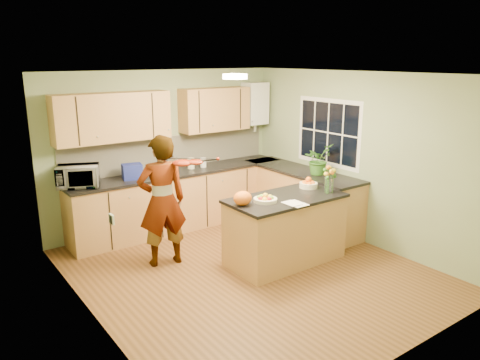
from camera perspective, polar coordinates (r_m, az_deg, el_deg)
floor at (r=6.19m, az=1.08°, el=-11.00°), size 4.50×4.50×0.00m
ceiling at (r=5.57m, az=1.21°, el=12.81°), size 4.00×4.50×0.02m
wall_back at (r=7.63m, az=-9.12°, el=3.71°), size 4.00×0.02×2.50m
wall_front at (r=4.27m, az=19.77°, el=-5.91°), size 4.00×0.02×2.50m
wall_left at (r=4.86m, az=-18.05°, el=-3.22°), size 0.02×4.50×2.50m
wall_right at (r=7.11m, az=14.13°, el=2.64°), size 0.02×4.50×2.50m
back_counter at (r=7.60m, az=-7.18°, el=-2.31°), size 3.64×0.62×0.94m
right_counter at (r=7.65m, az=7.45°, el=-2.20°), size 0.62×2.24×0.94m
splashback at (r=7.67m, az=-8.39°, el=3.42°), size 3.60×0.02×0.52m
upper_cabinets at (r=7.31m, az=-9.94°, el=7.96°), size 3.20×0.34×0.70m
boiler at (r=8.30m, az=1.84°, el=9.30°), size 0.40×0.30×0.86m
window_right at (r=7.44m, az=10.70°, el=5.72°), size 0.01×1.30×1.05m
light_switch at (r=4.31m, az=-15.38°, el=-4.62°), size 0.02×0.09×0.09m
ceiling_lamp at (r=5.82m, az=-0.62°, el=12.51°), size 0.30×0.30×0.07m
peninsula_island at (r=6.33m, az=5.52°, el=-5.98°), size 1.58×0.81×0.91m
fruit_dish at (r=5.95m, az=3.11°, el=-2.25°), size 0.30×0.30×0.11m
orange_bowl at (r=6.63m, az=8.35°, el=-0.42°), size 0.25×0.25×0.15m
flower_vase at (r=6.39m, az=10.80°, el=0.99°), size 0.24×0.24×0.44m
orange_bag at (r=5.79m, az=0.33°, el=-2.23°), size 0.29×0.27×0.18m
papers at (r=5.91m, az=6.82°, el=-2.85°), size 0.21×0.28×0.01m
violinist at (r=6.17m, az=-9.48°, el=-2.55°), size 0.71×0.53×1.75m
violin at (r=5.94m, az=-7.01°, el=2.09°), size 0.65×0.56×0.16m
microwave at (r=6.83m, az=-19.15°, el=0.42°), size 0.66×0.57×0.30m
blue_box at (r=7.08m, az=-13.01°, el=1.01°), size 0.32×0.26×0.22m
kettle at (r=7.36m, az=-8.48°, el=1.97°), size 0.18×0.18×0.34m
jar_cream at (r=7.59m, az=-6.00°, el=2.04°), size 0.15×0.15×0.17m
jar_white at (r=7.67m, az=-4.51°, el=2.13°), size 0.13×0.13×0.15m
potted_plant at (r=7.24m, az=9.48°, el=2.50°), size 0.49×0.45×0.47m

